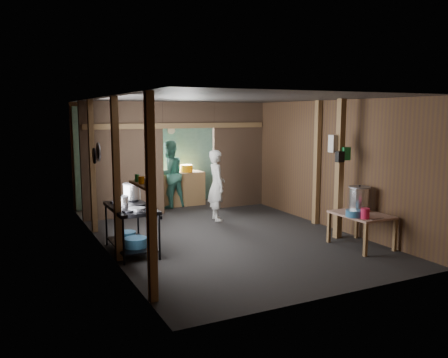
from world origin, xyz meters
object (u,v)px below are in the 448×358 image
pink_bucket (365,213)px  cook (217,185)px  stock_pot (359,199)px  gas_range (131,229)px  stove_pot_large (132,192)px  yellow_tub (186,168)px  prep_table (361,230)px

pink_bucket → cook: (-1.18, 3.29, 0.09)m
stock_pot → pink_bucket: size_ratio=2.59×
cook → gas_range: bearing=132.8°
gas_range → stock_pot: size_ratio=2.94×
stove_pot_large → yellow_tub: bearing=52.8°
stock_pot → yellow_tub: yellow_tub is taller
prep_table → gas_range: bearing=158.4°
yellow_tub → cook: cook is taller
stove_pot_large → yellow_tub: size_ratio=0.99×
gas_range → pink_bucket: bearing=-27.0°
cook → prep_table: bearing=-145.3°
gas_range → stock_pot: stock_pot is taller
prep_table → cook: (-1.40, 2.98, 0.48)m
stove_pot_large → stock_pot: (3.70, -1.75, -0.13)m
stove_pot_large → stock_pot: stove_pot_large is taller
pink_bucket → cook: size_ratio=0.11×
pink_bucket → cook: 3.50m
pink_bucket → cook: bearing=109.7°
prep_table → yellow_tub: 5.12m
gas_range → prep_table: size_ratio=1.34×
cook → stove_pot_large: bearing=124.1°
prep_table → stock_pot: bearing=56.9°
pink_bucket → prep_table: bearing=55.2°
gas_range → yellow_tub: (2.36, 3.42, 0.55)m
stove_pot_large → stock_pot: 4.10m
gas_range → cook: cook is taller
gas_range → stock_pot: bearing=-17.5°
prep_table → cook: 3.33m
yellow_tub → stock_pot: bearing=-72.0°
gas_range → stock_pot: (3.87, -1.22, 0.40)m
prep_table → stock_pot: (0.16, 0.25, 0.50)m
prep_table → pink_bucket: size_ratio=5.68×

